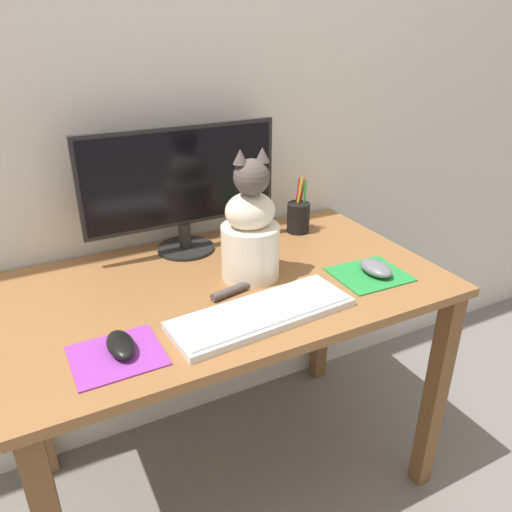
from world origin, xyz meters
name	(u,v)px	position (x,y,z in m)	size (l,w,h in m)	color
ground_plane	(233,473)	(0.00, 0.00, 0.00)	(12.00, 12.00, 0.00)	slate
wall_back	(168,57)	(0.00, 0.37, 1.25)	(7.00, 0.04, 2.50)	beige
desk	(228,316)	(0.00, 0.00, 0.61)	(1.14, 0.67, 0.72)	brown
monitor	(182,184)	(-0.03, 0.24, 0.92)	(0.58, 0.17, 0.37)	black
keyboard	(262,313)	(0.00, -0.20, 0.73)	(0.45, 0.19, 0.02)	silver
mousepad_left	(117,356)	(-0.34, -0.19, 0.72)	(0.19, 0.16, 0.00)	purple
mousepad_right	(369,275)	(0.36, -0.15, 0.72)	(0.20, 0.17, 0.00)	#238438
computer_mouse_left	(121,345)	(-0.33, -0.18, 0.74)	(0.06, 0.11, 0.03)	black
computer_mouse_right	(376,268)	(0.37, -0.15, 0.74)	(0.07, 0.11, 0.03)	slate
cat	(250,232)	(0.07, 0.00, 0.85)	(0.24, 0.18, 0.35)	beige
pen_cup	(298,217)	(0.35, 0.21, 0.77)	(0.07, 0.07, 0.18)	black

